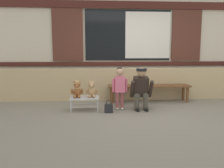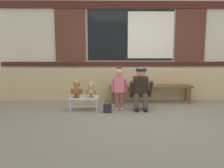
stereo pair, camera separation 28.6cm
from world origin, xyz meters
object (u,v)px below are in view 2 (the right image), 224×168
object	(u,v)px
teddy_bear_with_hat	(77,89)
small_display_bench	(84,98)
teddy_bear_plain	(91,89)
wooden_bench_long	(150,88)
handbag_on_ground	(107,108)
child_standing	(119,84)
adult_crouching	(141,89)

from	to	relation	value
teddy_bear_with_hat	small_display_bench	bearing A→B (deg)	-0.77
small_display_bench	teddy_bear_plain	bearing A→B (deg)	0.51
wooden_bench_long	teddy_bear_with_hat	world-z (taller)	teddy_bear_with_hat
handbag_on_ground	teddy_bear_plain	bearing A→B (deg)	146.26
teddy_bear_with_hat	handbag_on_ground	bearing A→B (deg)	-19.63
small_display_bench	handbag_on_ground	size ratio (longest dim) A/B	2.35
small_display_bench	handbag_on_ground	bearing A→B (deg)	-24.77
child_standing	adult_crouching	distance (m)	0.50
wooden_bench_long	child_standing	world-z (taller)	child_standing
small_display_bench	teddy_bear_plain	world-z (taller)	teddy_bear_plain
teddy_bear_plain	handbag_on_ground	distance (m)	0.57
adult_crouching	handbag_on_ground	xyz separation A→B (m)	(-0.75, -0.23, -0.38)
small_display_bench	teddy_bear_plain	xyz separation A→B (m)	(0.16, 0.00, 0.20)
child_standing	handbag_on_ground	size ratio (longest dim) A/B	3.52
small_display_bench	teddy_bear_with_hat	bearing A→B (deg)	179.23
teddy_bear_plain	wooden_bench_long	bearing A→B (deg)	26.17
wooden_bench_long	child_standing	distance (m)	1.12
wooden_bench_long	small_display_bench	xyz separation A→B (m)	(-1.63, -0.72, -0.11)
small_display_bench	teddy_bear_with_hat	xyz separation A→B (m)	(-0.16, 0.00, 0.21)
adult_crouching	teddy_bear_plain	bearing A→B (deg)	179.33
wooden_bench_long	teddy_bear_with_hat	distance (m)	1.93
teddy_bear_with_hat	handbag_on_ground	size ratio (longest dim) A/B	1.34
wooden_bench_long	handbag_on_ground	xyz separation A→B (m)	(-1.10, -0.96, -0.28)
teddy_bear_with_hat	adult_crouching	size ratio (longest dim) A/B	0.38
teddy_bear_plain	child_standing	xyz separation A→B (m)	(0.63, 0.01, 0.13)
wooden_bench_long	handbag_on_ground	distance (m)	1.49
child_standing	adult_crouching	bearing A→B (deg)	-2.71
teddy_bear_plain	child_standing	bearing A→B (deg)	0.90
child_standing	handbag_on_ground	bearing A→B (deg)	-136.29
wooden_bench_long	adult_crouching	xyz separation A→B (m)	(-0.35, -0.73, 0.11)
adult_crouching	teddy_bear_with_hat	bearing A→B (deg)	179.45
child_standing	wooden_bench_long	bearing A→B (deg)	40.33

